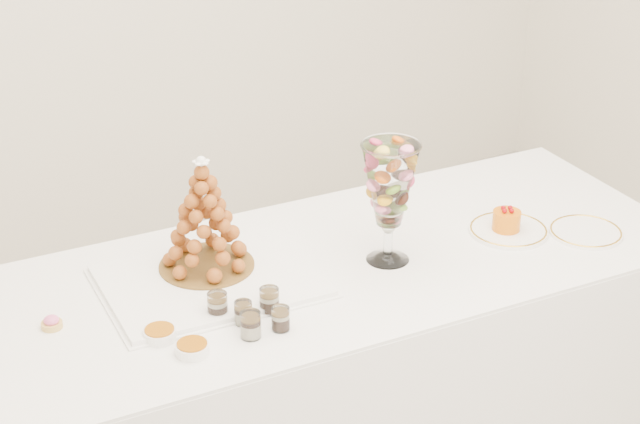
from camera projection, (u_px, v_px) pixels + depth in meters
buffet_table at (335, 377)px, 3.24m from camera, size 2.15×0.96×0.80m
lace_tray at (210, 281)px, 2.95m from camera, size 0.61×0.47×0.02m
macaron_vase at (390, 187)px, 2.98m from camera, size 0.16×0.16×0.36m
cake_plate at (508, 231)px, 3.23m from camera, size 0.24×0.24×0.01m
spare_plate at (586, 232)px, 3.22m from camera, size 0.22×0.22×0.01m
pink_tart at (52, 323)px, 2.75m from camera, size 0.06×0.06×0.03m
verrine_a at (217, 306)px, 2.79m from camera, size 0.07×0.07×0.07m
verrine_b at (243, 313)px, 2.76m from camera, size 0.05×0.05×0.06m
verrine_c at (269, 301)px, 2.81m from camera, size 0.05×0.05×0.07m
verrine_d at (251, 325)px, 2.70m from camera, size 0.06×0.06×0.07m
verrine_e at (281, 319)px, 2.74m from camera, size 0.06×0.06×0.06m
ramekin_back at (160, 334)px, 2.70m from camera, size 0.08×0.08×0.03m
ramekin_front at (192, 349)px, 2.65m from camera, size 0.09×0.09×0.03m
croquembouche at (204, 214)px, 2.93m from camera, size 0.27×0.27×0.34m
mousse_cake at (507, 220)px, 3.21m from camera, size 0.09×0.09×0.07m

